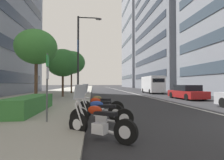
{
  "coord_description": "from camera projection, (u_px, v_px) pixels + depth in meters",
  "views": [
    {
      "loc": [
        -4.83,
        6.2,
        1.5
      ],
      "look_at": [
        14.97,
        4.04,
        1.92
      ],
      "focal_mm": 28.53,
      "sensor_mm": 36.0,
      "label": 1
    }
  ],
  "objects": [
    {
      "name": "sidewalk_right_plaza",
      "position": [
        68.0,
        91.0,
        34.07
      ],
      "size": [
        160.0,
        9.05,
        0.15
      ],
      "primitive_type": "cube",
      "color": "gray",
      "rests_on": "ground"
    },
    {
      "name": "motorcycle_by_sign_pole",
      "position": [
        101.0,
        115.0,
        6.13
      ],
      "size": [
        0.73,
        2.19,
        1.1
      ],
      "rotation": [
        0.0,
        0.0,
        1.35
      ],
      "color": "black",
      "rests_on": "ground"
    },
    {
      "name": "motorcycle_second_in_row",
      "position": [
        99.0,
        123.0,
        4.82
      ],
      "size": [
        1.45,
        1.81,
        1.48
      ],
      "rotation": [
        0.0,
        0.0,
        0.91
      ],
      "color": "black",
      "rests_on": "ground"
    },
    {
      "name": "street_lamp_with_banners",
      "position": [
        82.0,
        48.0,
        16.94
      ],
      "size": [
        1.26,
        2.33,
        7.79
      ],
      "color": "#232326",
      "rests_on": "sidewalk_right_plaza"
    },
    {
      "name": "clipped_hedge_bed",
      "position": [
        30.0,
        104.0,
        8.57
      ],
      "size": [
        4.53,
        1.1,
        0.74
      ],
      "primitive_type": "cube",
      "color": "#337033",
      "rests_on": "sidewalk_right_plaza"
    },
    {
      "name": "street_tree_mid_sidewalk",
      "position": [
        63.0,
        63.0,
        18.75
      ],
      "size": [
        3.39,
        3.39,
        4.99
      ],
      "color": "#473323",
      "rests_on": "sidewalk_right_plaza"
    },
    {
      "name": "car_following_behind",
      "position": [
        187.0,
        93.0,
        17.4
      ],
      "size": [
        4.47,
        2.03,
        1.37
      ],
      "rotation": [
        0.0,
        0.0,
        0.03
      ],
      "color": "maroon",
      "rests_on": "ground"
    },
    {
      "name": "lane_centre_stripe",
      "position": [
        120.0,
        90.0,
        40.22
      ],
      "size": [
        110.0,
        0.16,
        0.01
      ],
      "primitive_type": "cube",
      "color": "silver",
      "rests_on": "ground"
    },
    {
      "name": "office_tower_near_left",
      "position": [
        142.0,
        26.0,
        79.17
      ],
      "size": [
        24.32,
        14.5,
        54.19
      ],
      "color": "gray",
      "rests_on": "ground"
    },
    {
      "name": "street_tree_near_plaza_corner",
      "position": [
        36.0,
        47.0,
        12.39
      ],
      "size": [
        2.84,
        2.84,
        5.13
      ],
      "color": "#473323",
      "rests_on": "sidewalk_right_plaza"
    },
    {
      "name": "office_tower_mid_left",
      "position": [
        177.0,
        5.0,
        49.3
      ],
      "size": [
        28.14,
        17.38,
        46.72
      ],
      "color": "slate",
      "rests_on": "ground"
    },
    {
      "name": "delivery_van_ahead",
      "position": [
        152.0,
        84.0,
        28.22
      ],
      "size": [
        6.17,
        2.33,
        2.65
      ],
      "rotation": [
        0.0,
        0.0,
        -0.04
      ],
      "color": "silver",
      "rests_on": "ground"
    },
    {
      "name": "motorcycle_nearest_camera",
      "position": [
        100.0,
        106.0,
        8.52
      ],
      "size": [
        0.75,
        2.23,
        1.5
      ],
      "rotation": [
        0.0,
        0.0,
        1.35
      ],
      "color": "black",
      "rests_on": "ground"
    },
    {
      "name": "street_tree_far_plaza",
      "position": [
        71.0,
        63.0,
        26.22
      ],
      "size": [
        3.96,
        3.96,
        6.16
      ],
      "color": "#473323",
      "rests_on": "sidewalk_right_plaza"
    },
    {
      "name": "parking_sign_by_curb",
      "position": [
        47.0,
        79.0,
        6.33
      ],
      "size": [
        0.32,
        0.06,
        2.43
      ],
      "color": "#47494C",
      "rests_on": "sidewalk_right_plaza"
    },
    {
      "name": "motorcycle_far_end_row",
      "position": [
        98.0,
        109.0,
        7.34
      ],
      "size": [
        1.12,
        1.97,
        1.49
      ],
      "rotation": [
        0.0,
        0.0,
        1.08
      ],
      "color": "black",
      "rests_on": "ground"
    }
  ]
}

